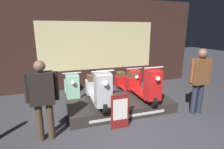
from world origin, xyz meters
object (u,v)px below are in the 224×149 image
person_right_browsing (200,77)px  scooter_display_left (98,89)px  scooter_display_right (142,85)px  scooter_backrow_1 (101,85)px  person_left_browsing (42,95)px  scooter_backrow_2 (127,82)px  price_sign_board (120,111)px  scooter_backrow_0 (71,88)px

person_right_browsing → scooter_display_left: bearing=163.1°
scooter_display_left → scooter_display_right: 1.24m
scooter_backrow_1 → scooter_display_right: bearing=-54.0°
scooter_display_left → person_right_browsing: 2.56m
scooter_backrow_1 → person_left_browsing: bearing=-129.6°
scooter_display_left → person_left_browsing: bearing=-148.9°
scooter_display_right → scooter_backrow_2: scooter_display_right is taller
person_left_browsing → person_right_browsing: (3.66, 0.00, 0.05)m
scooter_display_right → scooter_backrow_1: scooter_display_right is taller
person_left_browsing → price_sign_board: bearing=-2.7°
scooter_display_left → scooter_display_right: bearing=0.0°
price_sign_board → scooter_backrow_2: bearing=63.5°
scooter_display_right → price_sign_board: scooter_display_right is taller
scooter_display_left → price_sign_board: bearing=-69.7°
scooter_display_left → scooter_backrow_0: bearing=114.9°
scooter_display_right → price_sign_board: (-0.94, -0.81, -0.27)m
scooter_backrow_1 → scooter_backrow_2: (0.93, 0.00, 0.00)m
scooter_backrow_0 → price_sign_board: (0.86, -2.01, 0.01)m
scooter_display_left → scooter_backrow_0: 1.35m
person_right_browsing → scooter_backrow_1: bearing=136.8°
scooter_display_right → price_sign_board: bearing=-139.3°
price_sign_board → scooter_display_right: bearing=40.7°
scooter_backrow_1 → person_right_browsing: (2.06, -1.94, 0.60)m
scooter_display_left → scooter_backrow_1: size_ratio=1.00×
scooter_display_right → scooter_backrow_1: (-0.87, 1.20, -0.28)m
scooter_backrow_2 → price_sign_board: size_ratio=2.06×
scooter_backrow_0 → person_left_browsing: person_left_browsing is taller
scooter_backrow_0 → person_right_browsing: bearing=-32.9°
scooter_backrow_0 → scooter_backrow_2: bearing=0.0°
person_left_browsing → scooter_backrow_2: bearing=37.4°
scooter_backrow_2 → price_sign_board: scooter_backrow_2 is taller
scooter_display_left → scooter_display_right: same height
person_left_browsing → scooter_display_right: bearing=16.7°
scooter_display_right → person_right_browsing: person_right_browsing is taller
person_left_browsing → scooter_backrow_1: bearing=50.4°
scooter_display_left → person_right_browsing: size_ratio=0.97×
person_left_browsing → scooter_display_left: bearing=31.1°
scooter_display_left → scooter_backrow_2: scooter_display_left is taller
scooter_backrow_1 → scooter_backrow_0: bearing=180.0°
person_left_browsing → scooter_backrow_0: bearing=70.9°
scooter_display_right → scooter_backrow_0: scooter_display_right is taller
scooter_display_right → scooter_backrow_0: size_ratio=1.00×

